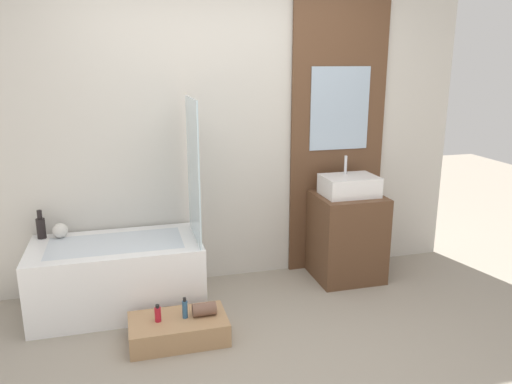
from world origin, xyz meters
name	(u,v)px	position (x,y,z in m)	size (l,w,h in m)	color
ground_plane	(280,380)	(0.00, 0.00, 0.00)	(12.00, 12.00, 0.00)	gray
wall_tiled_back	(224,129)	(0.00, 1.58, 1.30)	(4.20, 0.06, 2.60)	beige
wall_wood_accent	(338,124)	(1.00, 1.53, 1.31)	(0.86, 0.04, 2.60)	brown
bathtub	(118,275)	(-0.92, 1.19, 0.27)	(1.25, 0.67, 0.53)	white
glass_shower_screen	(193,170)	(-0.32, 1.16, 1.06)	(0.01, 0.57, 1.06)	silver
wooden_step_bench	(178,329)	(-0.53, 0.61, 0.08)	(0.66, 0.38, 0.16)	#A87F56
vanity_cabinet	(347,237)	(1.00, 1.25, 0.37)	(0.56, 0.51, 0.74)	brown
sink	(349,186)	(1.00, 1.25, 0.83)	(0.45, 0.33, 0.32)	white
vase_tall_dark	(41,227)	(-1.46, 1.45, 0.62)	(0.07, 0.07, 0.22)	black
vase_round_light	(60,230)	(-1.32, 1.42, 0.59)	(0.11, 0.11, 0.11)	silver
bottle_soap_primary	(158,314)	(-0.67, 0.61, 0.21)	(0.04, 0.04, 0.12)	#B21928
bottle_soap_secondary	(185,309)	(-0.48, 0.61, 0.23)	(0.04, 0.04, 0.15)	#2D567A
towel_roll	(204,309)	(-0.35, 0.61, 0.20)	(0.09, 0.09, 0.16)	brown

